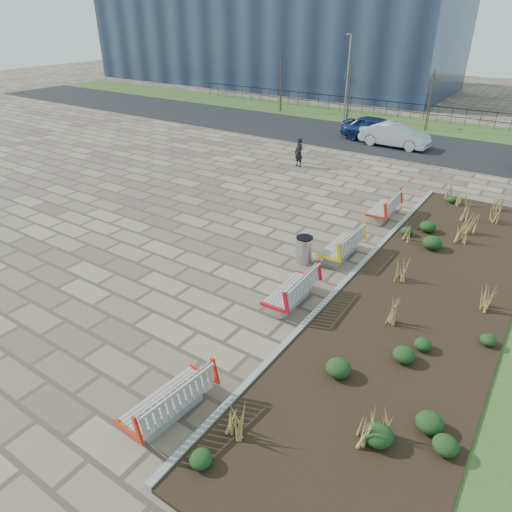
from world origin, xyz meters
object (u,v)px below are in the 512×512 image
Objects in this scene: car_blue at (377,129)px; lamp_west at (347,79)px; bench_a at (167,397)px; car_silver at (395,135)px; bench_c at (340,244)px; bench_d at (383,206)px; pedestrian at (299,153)px; litter_bin at (304,250)px; bench_b at (291,288)px.

lamp_west is (-4.25, 4.43, 2.24)m from car_blue.
bench_a is 0.50× the size of car_silver.
bench_d is (0.00, 4.08, 0.00)m from bench_c.
bench_a is at bearing -92.00° from bench_d.
bench_a is 8.46m from bench_c.
pedestrian reaches higher than bench_a.
bench_a is at bearing -162.24° from car_blue.
car_blue is (-3.90, 16.64, 0.34)m from litter_bin.
bench_b is at bearing -89.43° from bench_c.
litter_bin is at bearing -101.53° from bench_d.
bench_a reaches higher than litter_bin.
bench_d is at bearing 95.32° from bench_a.
litter_bin is 10.73m from pedestrian.
bench_c is 0.35× the size of lamp_west.
pedestrian reaches higher than bench_d.
car_blue reaches higher than bench_a.
bench_c is at bearing -156.48° from car_blue.
lamp_west is (-8.14, 21.07, 2.58)m from litter_bin.
lamp_west is at bearing 111.13° from litter_bin.
bench_b is 1.00× the size of bench_c.
bench_a is 7.48m from litter_bin.
bench_a and bench_c have the same top height.
lamp_west is at bearing 50.35° from car_blue.
bench_d is at bearing 88.19° from bench_b.
car_silver is at bearing 98.50° from bench_b.
lamp_west reaches higher than bench_d.
car_silver is (-3.36, 23.55, 0.22)m from bench_a.
bench_d is at bearing -17.10° from pedestrian.
bench_a is at bearing -53.01° from pedestrian.
litter_bin is 22.74m from lamp_west.
litter_bin is at bearing -129.38° from bench_c.
bench_c is 16.33m from car_blue.
litter_bin is 16.31m from car_silver.
litter_bin is at bearing 101.90° from bench_a.
litter_bin is 0.61× the size of pedestrian.
car_silver reaches higher than bench_b.
car_silver is at bearing 103.44° from bench_a.
litter_bin is (-0.86, 2.36, -0.04)m from bench_b.
lamp_west reaches higher than bench_c.
bench_a is 23.79m from car_silver.
bench_c is 10.36m from pedestrian.
bench_b is 0.50× the size of car_silver.
litter_bin is 0.15× the size of lamp_west.
bench_b is 19.59m from car_blue.
car_blue is (-4.75, 24.07, 0.30)m from bench_a.
lamp_west is at bearing 114.74° from bench_c.
bench_d is 18.51m from lamp_west.
pedestrian is 7.54m from car_blue.
bench_b is at bearing -70.04° from litter_bin.
bench_a is 24.54m from car_blue.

